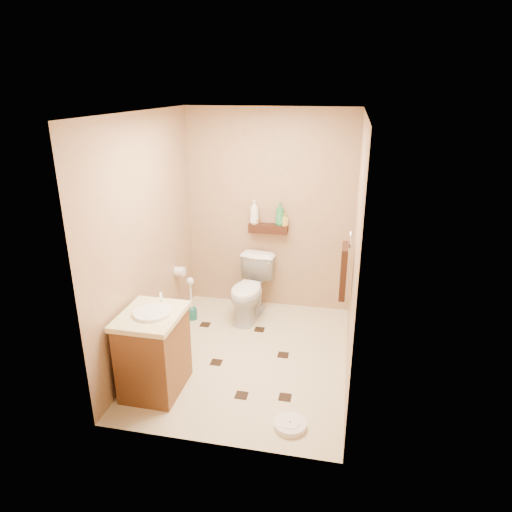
# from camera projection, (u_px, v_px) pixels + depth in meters

# --- Properties ---
(ground) EXTENTS (2.50, 2.50, 0.00)m
(ground) POSITION_uv_depth(u_px,v_px,m) (247.00, 356.00, 4.69)
(ground) COLOR beige
(ground) RESTS_ON ground
(wall_back) EXTENTS (2.00, 0.04, 2.40)m
(wall_back) POSITION_uv_depth(u_px,v_px,m) (270.00, 212.00, 5.42)
(wall_back) COLOR #A5795E
(wall_back) RESTS_ON ground
(wall_front) EXTENTS (2.00, 0.04, 2.40)m
(wall_front) POSITION_uv_depth(u_px,v_px,m) (206.00, 305.00, 3.12)
(wall_front) COLOR #A5795E
(wall_front) RESTS_ON ground
(wall_left) EXTENTS (0.04, 2.50, 2.40)m
(wall_left) POSITION_uv_depth(u_px,v_px,m) (147.00, 239.00, 4.46)
(wall_left) COLOR #A5795E
(wall_left) RESTS_ON ground
(wall_right) EXTENTS (0.04, 2.50, 2.40)m
(wall_right) POSITION_uv_depth(u_px,v_px,m) (355.00, 253.00, 4.08)
(wall_right) COLOR #A5795E
(wall_right) RESTS_ON ground
(ceiling) EXTENTS (2.00, 2.50, 0.02)m
(ceiling) POSITION_uv_depth(u_px,v_px,m) (245.00, 112.00, 3.85)
(ceiling) COLOR white
(ceiling) RESTS_ON wall_back
(wall_shelf) EXTENTS (0.46, 0.14, 0.10)m
(wall_shelf) POSITION_uv_depth(u_px,v_px,m) (268.00, 228.00, 5.41)
(wall_shelf) COLOR #3E1B10
(wall_shelf) RESTS_ON wall_back
(floor_accents) EXTENTS (1.21, 1.30, 0.01)m
(floor_accents) POSITION_uv_depth(u_px,v_px,m) (247.00, 358.00, 4.66)
(floor_accents) COLOR black
(floor_accents) RESTS_ON ground
(toilet) EXTENTS (0.50, 0.76, 0.73)m
(toilet) POSITION_uv_depth(u_px,v_px,m) (250.00, 289.00, 5.36)
(toilet) COLOR white
(toilet) RESTS_ON ground
(vanity) EXTENTS (0.52, 0.63, 0.89)m
(vanity) POSITION_uv_depth(u_px,v_px,m) (154.00, 351.00, 4.06)
(vanity) COLOR brown
(vanity) RESTS_ON ground
(bathroom_scale) EXTENTS (0.31, 0.31, 0.05)m
(bathroom_scale) POSITION_uv_depth(u_px,v_px,m) (290.00, 425.00, 3.70)
(bathroom_scale) COLOR white
(bathroom_scale) RESTS_ON ground
(toilet_brush) EXTENTS (0.12, 0.12, 0.53)m
(toilet_brush) POSITION_uv_depth(u_px,v_px,m) (191.00, 305.00, 5.38)
(toilet_brush) COLOR #18605A
(toilet_brush) RESTS_ON ground
(towel_ring) EXTENTS (0.12, 0.30, 0.76)m
(towel_ring) POSITION_uv_depth(u_px,v_px,m) (344.00, 269.00, 4.42)
(towel_ring) COLOR silver
(towel_ring) RESTS_ON wall_right
(toilet_paper) EXTENTS (0.12, 0.11, 0.12)m
(toilet_paper) POSITION_uv_depth(u_px,v_px,m) (180.00, 271.00, 5.25)
(toilet_paper) COLOR white
(toilet_paper) RESTS_ON wall_left
(bottle_a) EXTENTS (0.16, 0.16, 0.29)m
(bottle_a) POSITION_uv_depth(u_px,v_px,m) (254.00, 212.00, 5.37)
(bottle_a) COLOR white
(bottle_a) RESTS_ON wall_shelf
(bottle_b) EXTENTS (0.10, 0.10, 0.15)m
(bottle_b) POSITION_uv_depth(u_px,v_px,m) (255.00, 217.00, 5.39)
(bottle_b) COLOR yellow
(bottle_b) RESTS_ON wall_shelf
(bottle_c) EXTENTS (0.12, 0.12, 0.13)m
(bottle_c) POSITION_uv_depth(u_px,v_px,m) (255.00, 218.00, 5.40)
(bottle_c) COLOR #CB5617
(bottle_c) RESTS_ON wall_shelf
(bottle_d) EXTENTS (0.12, 0.12, 0.28)m
(bottle_d) POSITION_uv_depth(u_px,v_px,m) (280.00, 214.00, 5.31)
(bottle_d) COLOR #2B8348
(bottle_d) RESTS_ON wall_shelf
(bottle_e) EXTENTS (0.09, 0.09, 0.15)m
(bottle_e) POSITION_uv_depth(u_px,v_px,m) (284.00, 219.00, 5.33)
(bottle_e) COLOR #E1BC4B
(bottle_e) RESTS_ON wall_shelf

